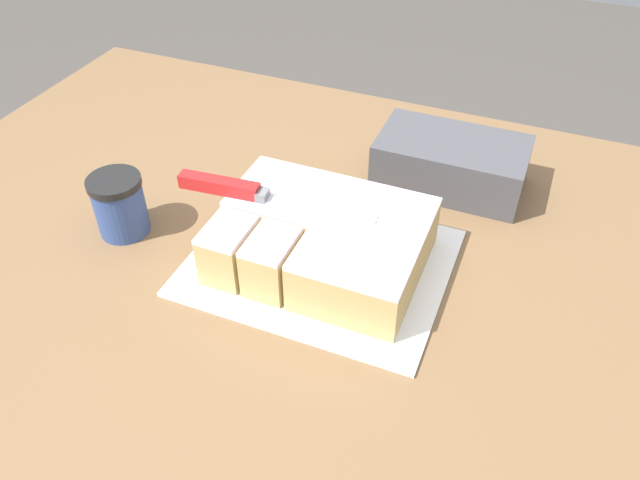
% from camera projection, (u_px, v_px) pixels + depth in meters
% --- Properties ---
extents(countertop, '(1.40, 1.10, 0.88)m').
position_uv_depth(countertop, '(284.00, 416.00, 1.26)').
color(countertop, brown).
rests_on(countertop, ground_plane).
extents(cake_board, '(0.38, 0.31, 0.01)m').
position_uv_depth(cake_board, '(320.00, 262.00, 0.95)').
color(cake_board, white).
rests_on(cake_board, countertop).
extents(cake, '(0.30, 0.23, 0.08)m').
position_uv_depth(cake, '(323.00, 240.00, 0.92)').
color(cake, tan).
rests_on(cake, cake_board).
extents(knife, '(0.31, 0.05, 0.02)m').
position_uv_depth(knife, '(236.00, 189.00, 0.93)').
color(knife, silver).
rests_on(knife, cake).
extents(coffee_cup, '(0.08, 0.08, 0.10)m').
position_uv_depth(coffee_cup, '(120.00, 205.00, 0.98)').
color(coffee_cup, '#334C8C').
rests_on(coffee_cup, countertop).
extents(storage_box, '(0.25, 0.15, 0.09)m').
position_uv_depth(storage_box, '(451.00, 163.00, 1.09)').
color(storage_box, '#47474C').
rests_on(storage_box, countertop).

